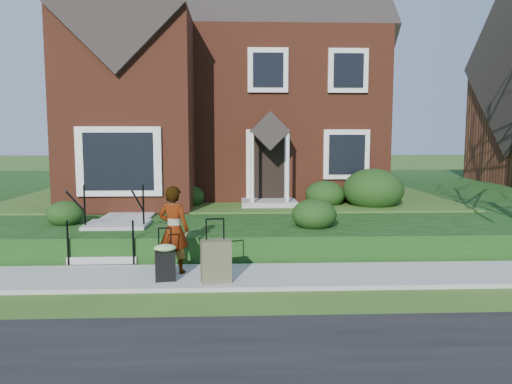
{
  "coord_description": "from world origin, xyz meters",
  "views": [
    {
      "loc": [
        0.2,
        -9.11,
        2.67
      ],
      "look_at": [
        0.68,
        2.0,
        1.41
      ],
      "focal_mm": 35.0,
      "sensor_mm": 36.0,
      "label": 1
    }
  ],
  "objects": [
    {
      "name": "suitcase_olive",
      "position": [
        -0.14,
        -0.45,
        0.46
      ],
      "size": [
        0.57,
        0.38,
        1.13
      ],
      "rotation": [
        0.0,
        0.0,
        0.17
      ],
      "color": "brown",
      "rests_on": "sidewalk"
    },
    {
      "name": "main_house",
      "position": [
        -0.21,
        9.61,
        5.26
      ],
      "size": [
        10.4,
        10.2,
        9.4
      ],
      "color": "maroon",
      "rests_on": "terrace"
    },
    {
      "name": "terrace",
      "position": [
        4.0,
        10.9,
        0.3
      ],
      "size": [
        44.0,
        20.0,
        0.6
      ],
      "primitive_type": "cube",
      "color": "#0E330E",
      "rests_on": "ground"
    },
    {
      "name": "foundation_shrubs",
      "position": [
        1.13,
        4.97,
        1.11
      ],
      "size": [
        9.92,
        4.65,
        1.24
      ],
      "color": "black",
      "rests_on": "terrace"
    },
    {
      "name": "suitcase_black",
      "position": [
        -1.05,
        -0.34,
        0.45
      ],
      "size": [
        0.44,
        0.37,
        0.96
      ],
      "rotation": [
        0.0,
        0.0,
        0.13
      ],
      "color": "black",
      "rests_on": "sidewalk"
    },
    {
      "name": "sidewalk",
      "position": [
        0.0,
        0.0,
        0.04
      ],
      "size": [
        60.0,
        1.6,
        0.08
      ],
      "primitive_type": "cube",
      "color": "#9E9B93",
      "rests_on": "ground"
    },
    {
      "name": "woman",
      "position": [
        -0.96,
        0.22,
        0.91
      ],
      "size": [
        0.7,
        0.58,
        1.65
      ],
      "primitive_type": "imported",
      "rotation": [
        0.0,
        0.0,
        2.8
      ],
      "color": "#999999",
      "rests_on": "sidewalk"
    },
    {
      "name": "front_steps",
      "position": [
        -2.5,
        1.84,
        0.47
      ],
      "size": [
        1.4,
        2.02,
        1.5
      ],
      "color": "#9E9B93",
      "rests_on": "ground"
    },
    {
      "name": "walkway",
      "position": [
        -2.5,
        5.0,
        0.63
      ],
      "size": [
        1.2,
        6.0,
        0.06
      ],
      "primitive_type": "cube",
      "color": "#9E9B93",
      "rests_on": "terrace"
    },
    {
      "name": "ground",
      "position": [
        0.0,
        0.0,
        0.0
      ],
      "size": [
        120.0,
        120.0,
        0.0
      ],
      "primitive_type": "plane",
      "color": "#2D5119",
      "rests_on": "ground"
    }
  ]
}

